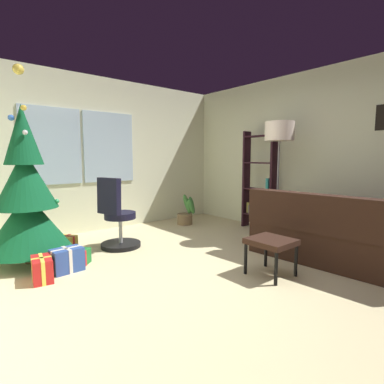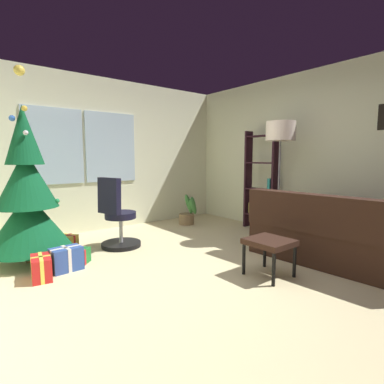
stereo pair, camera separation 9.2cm
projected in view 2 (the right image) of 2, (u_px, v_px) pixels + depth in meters
name	position (u px, v px, depth m)	size (l,w,h in m)	color
ground_plane	(203.00, 277.00, 3.33)	(4.74, 5.30, 0.10)	beige
wall_back_with_windows	(103.00, 155.00, 5.26)	(4.74, 0.12, 2.65)	#E5E7C2
wall_right_with_frames	(321.00, 154.00, 4.67)	(0.12, 5.30, 2.65)	#E5E7C2
couch	(350.00, 240.00, 3.59)	(1.63, 2.07, 0.86)	black
footstool	(269.00, 244.00, 3.21)	(0.42, 0.45, 0.40)	black
holiday_tree	(27.00, 199.00, 3.61)	(0.97, 0.97, 2.33)	#4C331E
gift_box_red	(41.00, 268.00, 3.15)	(0.23, 0.36, 0.25)	red
gift_box_green	(76.00, 257.00, 3.57)	(0.39, 0.39, 0.19)	#1E722D
gift_box_gold	(67.00, 242.00, 4.19)	(0.30, 0.32, 0.20)	gold
gift_box_blue	(66.00, 259.00, 3.39)	(0.34, 0.24, 0.27)	#2D4C99
office_chair	(118.00, 220.00, 4.23)	(0.56, 0.56, 1.01)	black
bookshelf	(261.00, 186.00, 5.29)	(0.18, 0.64, 1.75)	black
floor_lamp	(280.00, 137.00, 4.43)	(0.43, 0.43, 1.81)	slate
potted_plant	(189.00, 213.00, 5.75)	(0.35, 0.34, 0.59)	olive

